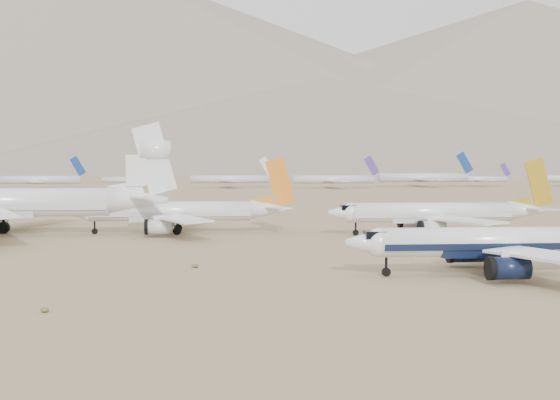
# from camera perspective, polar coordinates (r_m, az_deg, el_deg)

# --- Properties ---
(ground) EXTENTS (7000.00, 7000.00, 0.00)m
(ground) POSITION_cam_1_polar(r_m,az_deg,el_deg) (95.42, 12.28, -5.83)
(ground) COLOR #88704F
(ground) RESTS_ON ground
(main_airliner) EXTENTS (41.60, 40.63, 14.68)m
(main_airliner) POSITION_cam_1_polar(r_m,az_deg,el_deg) (102.53, 16.80, -3.01)
(main_airliner) COLOR white
(main_airliner) RESTS_ON ground
(row2_gold_tail) EXTENTS (41.82, 40.90, 14.89)m
(row2_gold_tail) POSITION_cam_1_polar(r_m,az_deg,el_deg) (152.92, 11.64, -0.95)
(row2_gold_tail) COLOR white
(row2_gold_tail) RESTS_ON ground
(row2_orange_tail) EXTENTS (42.01, 41.10, 14.99)m
(row2_orange_tail) POSITION_cam_1_polar(r_m,az_deg,el_deg) (153.57, -7.31, -0.88)
(row2_orange_tail) COLOR white
(row2_orange_tail) RESTS_ON ground
(row2_white_trijet) EXTENTS (61.52, 60.12, 21.80)m
(row2_white_trijet) POSITION_cam_1_polar(r_m,az_deg,el_deg) (157.16, -19.39, -0.17)
(row2_white_trijet) COLOR white
(row2_white_trijet) RESTS_ON ground
(distant_storage_row) EXTENTS (567.33, 62.91, 16.33)m
(distant_storage_row) POSITION_cam_1_polar(r_m,az_deg,el_deg) (399.75, -0.37, 1.55)
(distant_storage_row) COLOR silver
(distant_storage_row) RESTS_ON ground
(mountain_range) EXTENTS (7354.00, 3024.00, 470.00)m
(mountain_range) POSITION_cam_1_polar(r_m,az_deg,el_deg) (1749.58, -1.94, 8.76)
(mountain_range) COLOR slate
(mountain_range) RESTS_ON ground
(desert_scrub) EXTENTS (206.06, 121.67, 0.63)m
(desert_scrub) POSITION_cam_1_polar(r_m,az_deg,el_deg) (67.00, -6.81, -9.31)
(desert_scrub) COLOR brown
(desert_scrub) RESTS_ON ground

